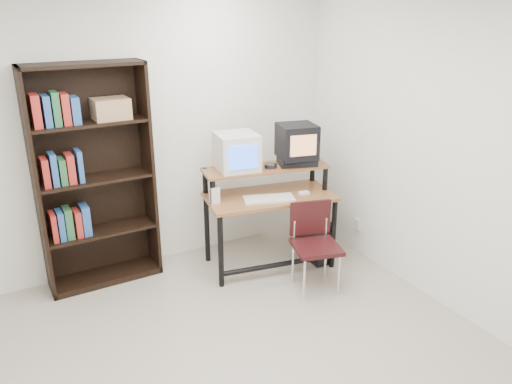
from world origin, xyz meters
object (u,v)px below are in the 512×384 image
computer_desk (269,199)px  bookshelf (93,176)px  pc_tower (314,238)px  crt_monitor (237,152)px  crt_tv (297,141)px  school_chair (314,238)px

computer_desk → bookshelf: size_ratio=0.65×
computer_desk → pc_tower: (0.47, -0.11, -0.48)m
computer_desk → crt_monitor: size_ratio=3.05×
bookshelf → crt_tv: bearing=-15.6°
crt_monitor → school_chair: (0.39, -0.75, -0.66)m
crt_tv → computer_desk: bearing=-162.3°
crt_tv → school_chair: crt_tv is taller
pc_tower → school_chair: school_chair is taller
pc_tower → school_chair: (-0.34, -0.46, 0.28)m
school_chair → bookshelf: bookshelf is taller
computer_desk → bookshelf: (-1.51, 0.49, 0.33)m
crt_monitor → bookshelf: size_ratio=0.21×
computer_desk → crt_tv: size_ratio=3.18×
crt_tv → school_chair: 0.96m
crt_monitor → crt_tv: size_ratio=1.04×
pc_tower → bookshelf: (-1.98, 0.61, 0.81)m
computer_desk → crt_tv: bearing=15.2°
crt_monitor → school_chair: 1.07m
crt_monitor → bookshelf: bookshelf is taller
computer_desk → pc_tower: computer_desk is taller
school_chair → crt_monitor: bearing=132.5°
computer_desk → bookshelf: bearing=171.8°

